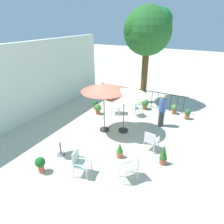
# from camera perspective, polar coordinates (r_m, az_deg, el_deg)

# --- Properties ---
(ground_plane) EXTENTS (60.00, 60.00, 0.00)m
(ground_plane) POSITION_cam_1_polar(r_m,az_deg,el_deg) (9.15, 0.00, -5.93)
(ground_plane) COLOR beige
(villa_facade) EXTENTS (10.43, 0.30, 3.82)m
(villa_facade) POSITION_cam_1_polar(r_m,az_deg,el_deg) (10.98, -20.81, 8.68)
(villa_facade) COLOR silver
(villa_facade) RESTS_ON ground
(terrace_railing) EXTENTS (0.03, 5.38, 1.01)m
(terrace_railing) POSITION_cam_1_polar(r_m,az_deg,el_deg) (11.83, 8.19, 4.93)
(terrace_railing) COLOR black
(terrace_railing) RESTS_ON ground
(shade_tree) EXTENTS (2.76, 2.63, 5.47)m
(shade_tree) POSITION_cam_1_polar(r_m,az_deg,el_deg) (11.79, 10.15, 21.99)
(shade_tree) COLOR brown
(shade_tree) RESTS_ON ground
(patio_umbrella_0) EXTENTS (2.00, 2.00, 2.17)m
(patio_umbrella_0) POSITION_cam_1_polar(r_m,az_deg,el_deg) (8.45, 3.59, 5.77)
(patio_umbrella_0) COLOR #2D2D2D
(patio_umbrella_0) RESTS_ON ground
(patio_umbrella_1) EXTENTS (1.97, 1.97, 2.35)m
(patio_umbrella_1) POSITION_cam_1_polar(r_m,az_deg,el_deg) (8.46, -2.42, 7.01)
(patio_umbrella_1) COLOR #2D2D2D
(patio_umbrella_1) RESTS_ON ground
(cafe_table_0) EXTENTS (0.60, 0.60, 0.76)m
(cafe_table_0) POSITION_cam_1_polar(r_m,az_deg,el_deg) (7.74, -14.89, -8.74)
(cafe_table_0) COLOR white
(cafe_table_0) RESTS_ON ground
(patio_chair_0) EXTENTS (0.57, 0.59, 0.92)m
(patio_chair_0) POSITION_cam_1_polar(r_m,az_deg,el_deg) (6.74, -9.33, -14.03)
(patio_chair_0) COLOR silver
(patio_chair_0) RESTS_ON ground
(patio_chair_1) EXTENTS (0.56, 0.53, 0.85)m
(patio_chair_1) POSITION_cam_1_polar(r_m,az_deg,el_deg) (7.90, 11.25, -7.83)
(patio_chair_1) COLOR white
(patio_chair_1) RESTS_ON ground
(patio_chair_2) EXTENTS (0.66, 0.65, 0.89)m
(patio_chair_2) POSITION_cam_1_polar(r_m,az_deg,el_deg) (6.54, 5.40, -15.00)
(patio_chair_2) COLOR silver
(patio_chair_2) RESTS_ON ground
(patio_chair_3) EXTENTS (0.66, 0.65, 0.95)m
(patio_chair_3) POSITION_cam_1_polar(r_m,az_deg,el_deg) (10.52, 6.88, 1.60)
(patio_chair_3) COLOR silver
(patio_chair_3) RESTS_ON ground
(patio_chair_4) EXTENTS (0.64, 0.62, 0.93)m
(patio_chair_4) POSITION_cam_1_polar(r_m,az_deg,el_deg) (10.74, 1.39, 2.15)
(patio_chair_4) COLOR white
(patio_chair_4) RESTS_ON ground
(potted_plant_0) EXTENTS (0.37, 0.37, 0.57)m
(potted_plant_0) POSITION_cam_1_polar(r_m,az_deg,el_deg) (10.77, -4.14, 1.02)
(potted_plant_0) COLOR #A95632
(potted_plant_0) RESTS_ON ground
(potted_plant_1) EXTENTS (0.25, 0.25, 0.62)m
(potted_plant_1) POSITION_cam_1_polar(r_m,az_deg,el_deg) (7.50, 2.25, -11.02)
(potted_plant_1) COLOR #BC6445
(potted_plant_1) RESTS_ON ground
(potted_plant_2) EXTENTS (0.28, 0.28, 0.79)m
(potted_plant_2) POSITION_cam_1_polar(r_m,az_deg,el_deg) (7.36, 14.71, -11.69)
(potted_plant_2) COLOR #B1563A
(potted_plant_2) RESTS_ON ground
(potted_plant_3) EXTENTS (0.31, 0.31, 0.55)m
(potted_plant_3) POSITION_cam_1_polar(r_m,az_deg,el_deg) (11.30, 17.52, 1.01)
(potted_plant_3) COLOR #AF6136
(potted_plant_3) RESTS_ON ground
(potted_plant_4) EXTENTS (0.34, 0.34, 0.58)m
(potted_plant_4) POSITION_cam_1_polar(r_m,az_deg,el_deg) (7.25, -20.02, -13.86)
(potted_plant_4) COLOR #CD6443
(potted_plant_4) RESTS_ON ground
(potted_plant_5) EXTENTS (0.42, 0.42, 0.60)m
(potted_plant_5) POSITION_cam_1_polar(r_m,az_deg,el_deg) (11.50, 9.51, 2.42)
(potted_plant_5) COLOR #97552C
(potted_plant_5) RESTS_ON ground
(potted_plant_6) EXTENTS (0.31, 0.31, 0.51)m
(potted_plant_6) POSITION_cam_1_polar(r_m,az_deg,el_deg) (11.45, -4.79, 2.21)
(potted_plant_6) COLOR #B0563B
(potted_plant_6) RESTS_ON ground
(potted_plant_7) EXTENTS (0.30, 0.30, 0.55)m
(potted_plant_7) POSITION_cam_1_polar(r_m,az_deg,el_deg) (10.94, 20.98, -0.44)
(potted_plant_7) COLOR #A55934
(potted_plant_7) RESTS_ON ground
(standing_person) EXTENTS (0.44, 0.44, 1.61)m
(standing_person) POSITION_cam_1_polar(r_m,az_deg,el_deg) (9.63, 14.29, 0.47)
(standing_person) COLOR #33333D
(standing_person) RESTS_ON ground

